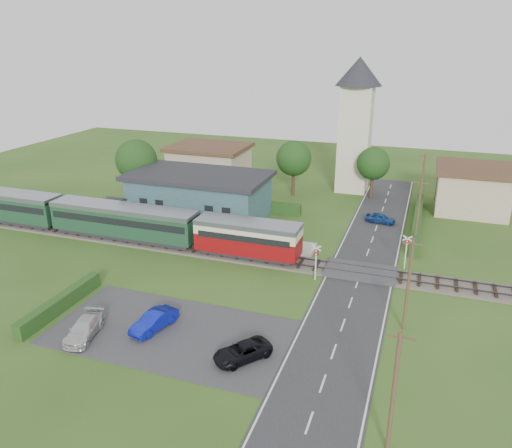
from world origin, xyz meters
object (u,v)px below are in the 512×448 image
(station_building, at_px, (199,195))
(pedestrian_near, at_px, (248,233))
(train, at_px, (98,217))
(car_on_road, at_px, (381,218))
(car_park_silver, at_px, (84,329))
(car_park_dark, at_px, (242,352))
(house_east, at_px, (472,189))
(pedestrian_far, at_px, (138,217))
(crossing_signal_near, at_px, (316,257))
(church_tower, at_px, (356,115))
(crossing_signal_far, at_px, (406,247))
(house_west, at_px, (210,164))
(car_park_blue, at_px, (154,321))
(equipment_hut, at_px, (112,211))

(station_building, distance_m, pedestrian_near, 10.27)
(train, bearing_deg, car_on_road, 26.59)
(car_park_silver, height_order, car_park_dark, car_park_silver)
(house_east, relative_size, pedestrian_far, 4.95)
(car_on_road, bearing_deg, pedestrian_near, 140.51)
(crossing_signal_near, xyz_separation_m, pedestrian_near, (-8.20, 5.39, -0.88))
(station_building, height_order, church_tower, church_tower)
(crossing_signal_far, height_order, pedestrian_near, crossing_signal_far)
(train, xyz_separation_m, car_park_dark, (21.99, -15.30, -1.55))
(house_west, bearing_deg, car_on_road, -19.89)
(station_building, relative_size, crossing_signal_near, 4.88)
(train, height_order, crossing_signal_far, train)
(church_tower, height_order, house_east, church_tower)
(car_park_silver, bearing_deg, house_west, 88.21)
(church_tower, height_order, car_park_dark, church_tower)
(crossing_signal_near, distance_m, car_park_blue, 14.88)
(train, distance_m, pedestrian_far, 4.36)
(train, bearing_deg, crossing_signal_far, 4.40)
(house_west, bearing_deg, pedestrian_near, -56.59)
(crossing_signal_near, bearing_deg, equipment_hut, 167.06)
(train, relative_size, house_west, 4.00)
(station_building, bearing_deg, house_west, 109.65)
(crossing_signal_near, height_order, car_park_dark, crossing_signal_near)
(pedestrian_near, bearing_deg, crossing_signal_near, 138.82)
(train, distance_m, pedestrian_near, 16.00)
(crossing_signal_near, bearing_deg, pedestrian_near, 146.68)
(station_building, xyz_separation_m, house_west, (-5.00, 14.01, 0.10))
(equipment_hut, height_order, crossing_signal_far, crossing_signal_far)
(train, relative_size, car_on_road, 13.13)
(house_west, bearing_deg, house_east, -1.64)
(equipment_hut, relative_size, crossing_signal_far, 0.78)
(house_east, bearing_deg, car_on_road, -140.26)
(crossing_signal_far, xyz_separation_m, car_park_blue, (-16.36, -16.44, -1.42))
(house_east, bearing_deg, train, -149.59)
(car_on_road, xyz_separation_m, pedestrian_far, (-25.04, -10.53, 0.73))
(car_on_road, bearing_deg, crossing_signal_far, -155.30)
(train, distance_m, car_on_road, 31.03)
(station_building, height_order, pedestrian_far, station_building)
(house_west, bearing_deg, station_building, -70.35)
(station_building, xyz_separation_m, pedestrian_far, (-4.82, -5.65, -1.36))
(crossing_signal_near, distance_m, car_park_silver, 19.45)
(house_west, height_order, crossing_signal_near, house_west)
(church_tower, relative_size, crossing_signal_far, 5.37)
(train, bearing_deg, equipment_hut, 99.11)
(pedestrian_near, bearing_deg, pedestrian_far, -9.46)
(car_on_road, bearing_deg, house_west, 78.44)
(equipment_hut, xyz_separation_m, pedestrian_far, (3.18, 0.15, -0.41))
(car_park_blue, bearing_deg, house_east, 72.25)
(car_park_silver, bearing_deg, equipment_hut, 106.00)
(car_park_blue, xyz_separation_m, car_park_silver, (-4.16, -2.45, -0.03))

